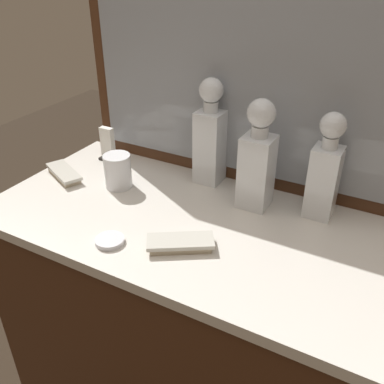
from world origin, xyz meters
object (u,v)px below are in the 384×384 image
crystal_decanter_front (324,176)px  silver_brush_front (64,173)px  silver_brush_right (180,243)px  crystal_decanter_far_left (210,142)px  crystal_decanter_far_right (257,165)px  porcelain_dish (110,241)px  napkin_holder (108,146)px  crystal_tumbler_front (118,172)px

crystal_decanter_front → silver_brush_front: size_ratio=1.73×
crystal_decanter_front → silver_brush_right: (-0.25, -0.30, -0.10)m
crystal_decanter_far_left → silver_brush_front: (-0.40, -0.20, -0.11)m
crystal_decanter_far_left → crystal_decanter_front: 0.34m
crystal_decanter_far_left → crystal_decanter_far_right: bearing=-21.5°
porcelain_dish → napkin_holder: 0.47m
crystal_tumbler_front → napkin_holder: (-0.14, 0.13, 0.00)m
silver_brush_right → silver_brush_front: bearing=164.7°
silver_brush_front → silver_brush_right: same height
crystal_decanter_far_left → crystal_decanter_front: (0.34, -0.03, -0.01)m
crystal_decanter_far_right → crystal_decanter_front: (0.17, 0.04, -0.01)m
crystal_decanter_front → silver_brush_right: 0.40m
crystal_decanter_far_right → silver_brush_front: 0.59m
crystal_decanter_far_left → porcelain_dish: (-0.07, -0.40, -0.12)m
crystal_decanter_far_right → porcelain_dish: crystal_decanter_far_right is taller
porcelain_dish → crystal_tumbler_front: bearing=122.5°
silver_brush_right → crystal_decanter_front: bearing=50.5°
crystal_decanter_front → napkin_holder: 0.70m
porcelain_dish → napkin_holder: size_ratio=0.64×
crystal_decanter_far_left → crystal_decanter_far_right: (0.17, -0.07, -0.00)m
crystal_decanter_far_right → napkin_holder: crystal_decanter_far_right is taller
silver_brush_right → crystal_decanter_far_left: bearing=105.3°
crystal_decanter_far_left → crystal_tumbler_front: 0.28m
crystal_decanter_far_right → crystal_decanter_front: bearing=12.2°
napkin_holder → silver_brush_right: bearing=-34.0°
crystal_decanter_far_right → silver_brush_right: 0.30m
crystal_tumbler_front → porcelain_dish: size_ratio=1.42×
crystal_tumbler_front → silver_brush_right: (0.31, -0.17, -0.03)m
crystal_decanter_far_left → napkin_holder: (-0.36, -0.03, -0.08)m
crystal_tumbler_front → crystal_decanter_front: bearing=13.3°
napkin_holder → crystal_decanter_far_right: bearing=-4.3°
crystal_decanter_far_right → silver_brush_right: (-0.08, -0.26, -0.11)m
crystal_tumbler_front → silver_brush_right: bearing=-28.8°
crystal_tumbler_front → porcelain_dish: bearing=-57.5°
crystal_decanter_far_right → crystal_decanter_front: crystal_decanter_far_right is taller
porcelain_dish → crystal_decanter_front: bearing=41.9°
crystal_decanter_far_right → napkin_holder: (-0.53, 0.04, -0.08)m
crystal_decanter_far_right → crystal_decanter_front: 0.17m
crystal_decanter_far_right → silver_brush_right: size_ratio=1.80×
crystal_decanter_far_right → crystal_tumbler_front: size_ratio=2.98×
crystal_tumbler_front → napkin_holder: napkin_holder is taller
crystal_decanter_far_left → napkin_holder: bearing=-175.7°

